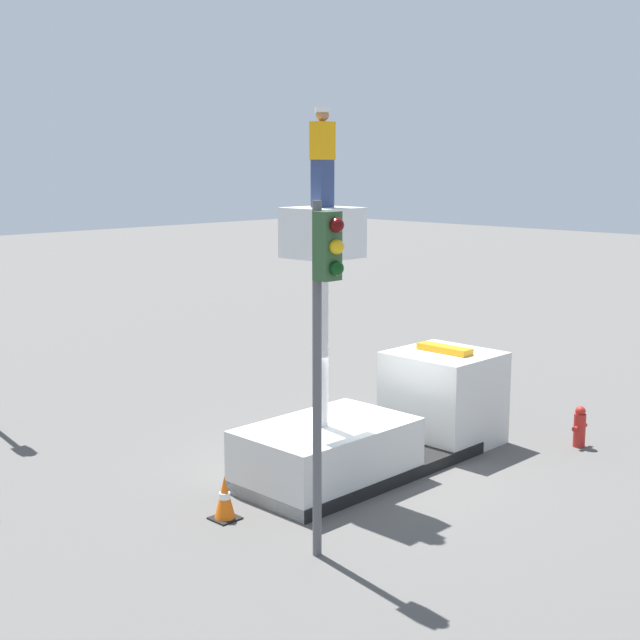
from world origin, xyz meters
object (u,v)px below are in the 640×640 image
Objects in this scene: bucket_truck at (383,419)px; worker at (323,157)px; traffic_cone_rear at (225,499)px; fire_hydrant at (580,427)px; traffic_light_pole at (324,311)px.

bucket_truck is 5.44m from worker.
traffic_cone_rear is at bearing 178.01° from worker.
fire_hydrant reaches higher than traffic_cone_rear.
bucket_truck is 4.08m from traffic_cone_rear.
worker is 6.18m from traffic_cone_rear.
bucket_truck is 7.00× the size of fire_hydrant.
traffic_light_pole is 8.48m from fire_hydrant.
bucket_truck reaches higher than fire_hydrant.
traffic_light_pole is at bearing 179.25° from fire_hydrant.
worker reaches higher than traffic_light_pole.
traffic_light_pole is at bearing -151.09° from bucket_truck.
traffic_light_pole reaches higher than bucket_truck.
fire_hydrant is at bearing -0.75° from traffic_light_pole.
bucket_truck is at bearing -1.14° from traffic_cone_rear.
worker reaches higher than fire_hydrant.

